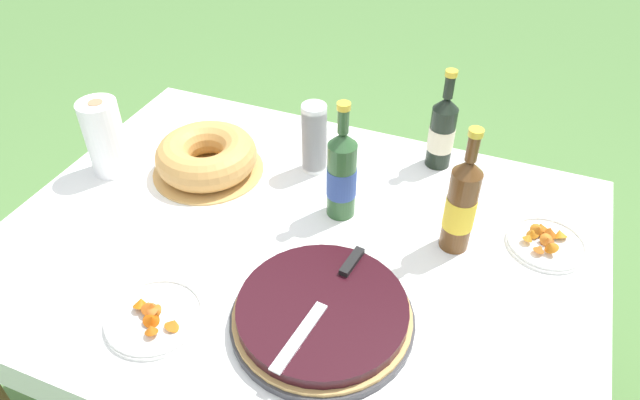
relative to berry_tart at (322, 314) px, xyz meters
The scene contains 12 objects.
garden_table 0.29m from the berry_tart, 126.49° to the left, with size 1.49×1.11×0.76m.
tablecloth 0.27m from the berry_tart, 126.49° to the left, with size 1.50×1.12×0.10m.
berry_tart is the anchor object (origin of this frame).
serving_knife 0.05m from the berry_tart, 82.68° to the left, with size 0.07×0.38×0.01m.
bundt_cake 0.65m from the berry_tart, 142.78° to the left, with size 0.32×0.32×0.11m.
cup_stack 0.57m from the berry_tart, 114.02° to the left, with size 0.07×0.07×0.21m.
cider_bottle_green 0.39m from the berry_tart, 104.09° to the left, with size 0.08×0.08×0.33m.
cider_bottle_amber 0.42m from the berry_tart, 58.27° to the left, with size 0.07×0.07×0.34m.
juice_bottle_red 0.69m from the berry_tart, 81.61° to the left, with size 0.08×0.08×0.30m.
snack_plate_near 0.61m from the berry_tart, 45.03° to the left, with size 0.20×0.20×0.06m.
snack_plate_left 0.37m from the berry_tart, 159.28° to the right, with size 0.22×0.22×0.05m.
paper_towel_roll 0.84m from the berry_tart, 159.35° to the left, with size 0.11×0.11×0.23m.
Camera 1 is at (0.45, -0.95, 1.77)m, focal length 32.00 mm.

